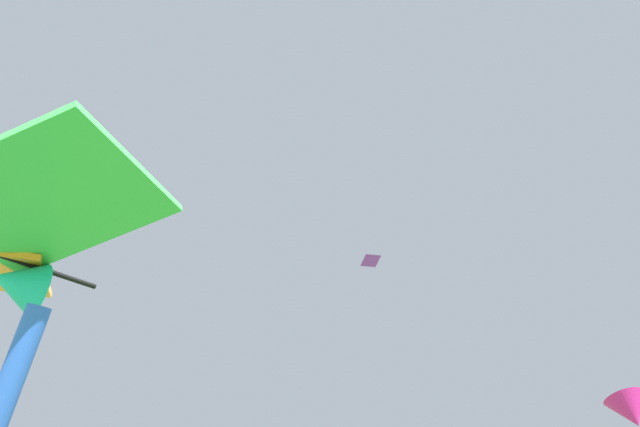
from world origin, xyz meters
The scene contains 3 objects.
held_stunt_kite centered at (-0.04, 0.25, 2.27)m, with size 1.82×1.09×0.40m.
distant_kite_magenta_low_left centered at (-0.93, 21.86, 6.20)m, with size 1.81×1.65×3.13m.
distant_kite_purple_low_right centered at (-9.92, 20.66, 14.14)m, with size 0.86×0.90×0.41m.
Camera 1 is at (2.37, -0.82, 1.00)m, focal length 33.75 mm.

